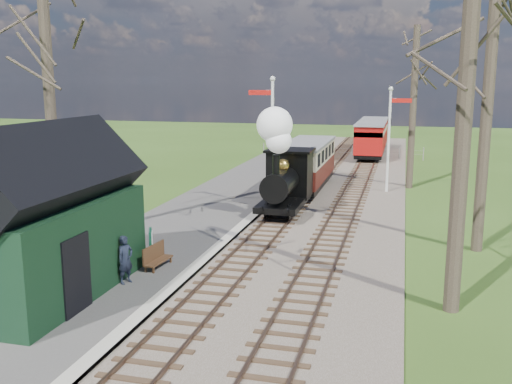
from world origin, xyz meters
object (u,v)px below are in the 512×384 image
(red_carriage_b, at_px, (374,133))
(person, at_px, (125,260))
(coach, at_px, (307,163))
(red_carriage_a, at_px, (370,140))
(locomotive, at_px, (284,169))
(sign_board, at_px, (151,246))
(bench, at_px, (156,257))
(semaphore_near, at_px, (271,135))
(semaphore_far, at_px, (390,132))
(station_shed, at_px, (45,221))

(red_carriage_b, xyz_separation_m, person, (-5.21, -35.35, -0.66))
(coach, distance_m, red_carriage_a, 13.97)
(coach, xyz_separation_m, red_carriage_b, (2.60, 19.23, -0.03))
(locomotive, bearing_deg, sign_board, -108.86)
(red_carriage_a, bearing_deg, person, -99.90)
(locomotive, xyz_separation_m, bench, (-2.36, -8.49, -1.65))
(locomotive, bearing_deg, red_carriage_b, 84.10)
(semaphore_near, relative_size, bench, 4.73)
(semaphore_far, xyz_separation_m, person, (-6.98, -16.74, -2.44))
(red_carriage_b, bearing_deg, semaphore_near, -97.80)
(locomotive, relative_size, red_carriage_b, 0.88)
(semaphore_far, height_order, bench, semaphore_far)
(locomotive, bearing_deg, coach, 89.89)
(semaphore_near, distance_m, sign_board, 9.38)
(red_carriage_b, relative_size, bench, 4.11)
(sign_board, bearing_deg, semaphore_near, 77.17)
(semaphore_near, relative_size, coach, 0.81)
(semaphore_near, distance_m, red_carriage_a, 19.51)
(station_shed, relative_size, coach, 0.82)
(red_carriage_b, height_order, bench, red_carriage_b)
(locomotive, bearing_deg, red_carriage_a, 82.48)
(station_shed, bearing_deg, sign_board, 64.88)
(coach, bearing_deg, locomotive, -90.11)
(coach, bearing_deg, person, -99.19)
(station_shed, bearing_deg, semaphore_near, 73.62)
(station_shed, height_order, person, station_shed)
(semaphore_far, distance_m, sign_board, 16.54)
(red_carriage_b, distance_m, person, 35.74)
(semaphore_near, distance_m, red_carriage_b, 24.92)
(red_carriage_b, height_order, person, red_carriage_b)
(locomotive, xyz_separation_m, sign_board, (-2.74, -8.02, -1.46))
(semaphore_far, bearing_deg, semaphore_near, -130.60)
(semaphore_near, bearing_deg, sign_board, -102.83)
(semaphore_near, relative_size, red_carriage_a, 1.15)
(red_carriage_a, bearing_deg, sign_board, -100.89)
(locomotive, bearing_deg, bench, -105.54)
(coach, height_order, red_carriage_a, coach)
(red_carriage_a, bearing_deg, semaphore_near, -100.00)
(locomotive, height_order, person, locomotive)
(semaphore_near, xyz_separation_m, red_carriage_a, (3.37, 19.11, -2.05))
(locomotive, relative_size, red_carriage_a, 0.88)
(station_shed, relative_size, sign_board, 5.85)
(locomotive, relative_size, coach, 0.62)
(sign_board, distance_m, bench, 0.64)
(semaphore_far, relative_size, red_carriage_b, 1.06)
(red_carriage_a, xyz_separation_m, person, (-5.21, -29.85, -0.66))
(red_carriage_a, distance_m, person, 30.31)
(semaphore_far, height_order, coach, semaphore_far)
(person, bearing_deg, bench, 14.29)
(station_shed, distance_m, coach, 17.92)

